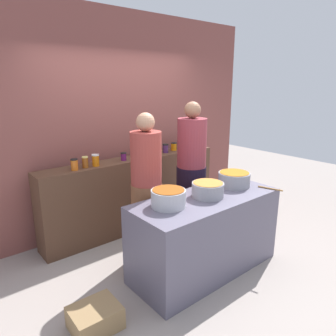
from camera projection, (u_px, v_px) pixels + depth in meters
The scene contains 20 objects.
ground at pixel (186, 257), 3.77m from camera, with size 12.00×12.00×0.00m, color gray.
storefront_wall at pixel (119, 122), 4.45m from camera, with size 4.80×0.12×3.00m, color brown.
display_shelf at pixel (135, 193), 4.45m from camera, with size 2.70×0.36×1.03m, color #503424.
prep_table at pixel (205, 234), 3.43m from camera, with size 1.70×0.70×0.86m, color #5B576A.
preserve_jar_0 at pixel (74, 164), 3.69m from camera, with size 0.09×0.09×0.14m.
preserve_jar_1 at pixel (85, 162), 3.80m from camera, with size 0.08×0.08×0.14m.
preserve_jar_2 at pixel (96, 160), 3.88m from camera, with size 0.09×0.09×0.15m.
preserve_jar_3 at pixel (124, 156), 4.17m from camera, with size 0.08×0.08×0.11m.
preserve_jar_4 at pixel (155, 151), 4.47m from camera, with size 0.07×0.07×0.13m.
preserve_jar_5 at pixel (165, 148), 4.62m from camera, with size 0.09×0.09×0.13m.
preserve_jar_6 at pixel (174, 146), 4.79m from camera, with size 0.09×0.09×0.12m.
preserve_jar_7 at pixel (185, 145), 4.89m from camera, with size 0.09×0.09×0.13m.
preserve_jar_8 at pixel (190, 145), 4.95m from camera, with size 0.09×0.09×0.11m.
cooking_pot_left at pixel (168, 198), 3.05m from camera, with size 0.34×0.34×0.18m.
cooking_pot_center at pixel (208, 190), 3.31m from camera, with size 0.34×0.34×0.16m.
cooking_pot_right at pixel (234, 179), 3.65m from camera, with size 0.37×0.37×0.17m.
wooden_spoon at pixel (270, 189), 3.56m from camera, with size 0.02×0.02×0.28m, color #9E703D.
cook_with_tongs at pixel (147, 197), 3.51m from camera, with size 0.36×0.36×1.74m.
cook_in_cap at pixel (191, 180), 4.04m from camera, with size 0.38×0.38×1.82m.
bread_crate at pixel (95, 318), 2.66m from camera, with size 0.41×0.34×0.20m, color olive.
Camera 1 is at (-2.30, -2.44, 2.04)m, focal length 33.25 mm.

